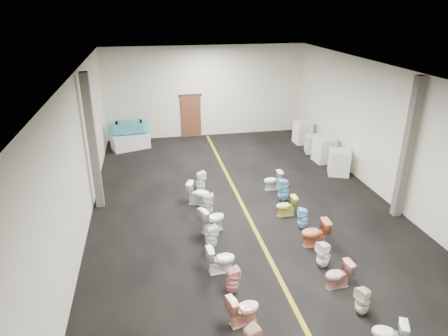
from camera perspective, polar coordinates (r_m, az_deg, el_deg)
The scene contains 34 objects.
floor at distance 13.63m, azimuth 2.74°, elevation -5.49°, with size 16.00×16.00×0.00m, color black.
ceiling at distance 12.16m, azimuth 3.15°, elevation 13.53°, with size 16.00×16.00×0.00m, color black.
wall_back at distance 20.30m, azimuth -2.59°, elevation 10.81°, with size 10.00×10.00×0.00m, color beige.
wall_front at distance 6.29m, azimuth 22.00°, elevation -21.11°, with size 10.00×10.00×0.00m, color beige.
wall_left at distance 12.54m, azimuth -19.86°, elevation 1.81°, with size 16.00×16.00×0.00m, color beige.
wall_right at distance 14.71m, azimuth 22.26°, elevation 4.47°, with size 16.00×16.00×0.00m, color beige.
aisle_stripe at distance 13.63m, azimuth 2.74°, elevation -5.48°, with size 0.12×15.60×0.01m, color olive.
back_door at distance 20.42m, azimuth -4.74°, elevation 7.37°, with size 1.00×0.10×2.10m, color #562D19.
door_frame at distance 20.17m, azimuth -4.84°, elevation 10.31°, with size 1.15×0.08×0.10m, color #331C11.
column_left at distance 13.43m, azimuth -18.27°, elevation 3.39°, with size 0.25×0.25×4.50m, color #59544C.
column_right at distance 13.41m, azimuth 24.71°, elevation 2.38°, with size 0.25×0.25×4.50m, color #59544C.
display_table at distance 19.27m, azimuth -13.22°, elevation 3.77°, with size 1.67×0.84×0.74m, color silver.
bathtub at distance 19.06m, azimuth -13.40°, elevation 5.76°, with size 1.86×0.76×0.55m.
appliance_crate_a at distance 16.54m, azimuth 16.12°, elevation 0.78°, with size 0.78×0.78×1.00m, color silver.
appliance_crate_b at distance 17.70m, azimuth 14.14°, elevation 2.55°, with size 0.78×0.78×1.08m, color silver.
appliance_crate_c at distance 18.75m, azimuth 12.63°, elevation 3.38°, with size 0.70×0.70×0.80m, color beige.
appliance_crate_d at distance 19.86m, azimuth 11.18°, elevation 5.03°, with size 0.76×0.76×1.08m, color silver.
toilet_left_2 at distance 9.05m, azimuth 2.78°, elevation -19.48°, with size 0.41×0.72×0.73m, color #FFB299.
toilet_left_3 at distance 9.77m, azimuth 1.19°, elevation -15.80°, with size 0.32×0.32×0.70m, color pink.
toilet_left_4 at distance 10.42m, azimuth -0.46°, elevation -12.88°, with size 0.42×0.73×0.74m, color white.
toilet_left_5 at distance 11.28m, azimuth -1.82°, elevation -9.89°, with size 0.32×0.33×0.72m, color white.
toilet_left_6 at distance 12.05m, azimuth -1.69°, elevation -7.29°, with size 0.46×0.81×0.82m, color silver.
toilet_left_7 at distance 12.86m, azimuth -2.37°, elevation -5.32°, with size 0.36×0.36×0.79m, color silver.
toilet_left_8 at distance 13.62m, azimuth -3.65°, elevation -3.63°, with size 0.45×0.78×0.80m, color white.
toilet_left_9 at distance 14.49m, azimuth -3.40°, elevation -1.97°, with size 0.35×0.36×0.79m, color white.
toilet_right_1 at distance 9.19m, azimuth 22.45°, elevation -21.04°, with size 0.37×0.65×0.66m, color white.
toilet_right_2 at distance 9.73m, azimuth 19.20°, elevation -17.49°, with size 0.32×0.33×0.71m, color beige.
toilet_right_3 at distance 10.34m, azimuth 16.02°, elevation -14.47°, with size 0.38×0.67×0.68m, color #D28C8A.
toilet_right_4 at distance 10.86m, azimuth 14.01°, elevation -11.95°, with size 0.34×0.35×0.76m, color white.
toilet_right_5 at distance 11.69m, azimuth 12.87°, elevation -9.04°, with size 0.44×0.78×0.80m, color #CA693E.
toilet_right_6 at distance 12.42m, azimuth 11.21°, elevation -7.09°, with size 0.32×0.32×0.71m, color #86CEF2.
toilet_right_7 at distance 13.07m, azimuth 8.88°, elevation -5.39°, with size 0.38×0.66×0.68m, color #E4D959.
toilet_right_8 at distance 13.90m, azimuth 8.49°, elevation -3.15°, with size 0.39×0.40×0.86m, color #74BBDF.
toilet_right_9 at distance 14.78m, azimuth 7.00°, elevation -1.77°, with size 0.39×0.69×0.70m, color silver.
Camera 1 is at (-2.96, -11.64, 6.44)m, focal length 32.00 mm.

